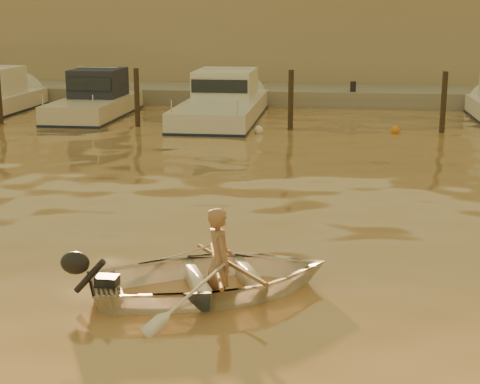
# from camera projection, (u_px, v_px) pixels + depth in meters

# --- Properties ---
(ground_plane) EXTENTS (160.00, 160.00, 0.00)m
(ground_plane) POSITION_uv_depth(u_px,v_px,m) (248.00, 267.00, 11.55)
(ground_plane) COLOR olive
(ground_plane) RESTS_ON ground
(dinghy) EXTENTS (4.13, 3.61, 0.71)m
(dinghy) POSITION_uv_depth(u_px,v_px,m) (213.00, 277.00, 10.40)
(dinghy) COLOR white
(dinghy) RESTS_ON ground_plane
(person) EXTENTS (0.56, 0.67, 1.55)m
(person) POSITION_uv_depth(u_px,v_px,m) (220.00, 261.00, 10.37)
(person) COLOR #94684A
(person) RESTS_ON dinghy
(outboard_motor) EXTENTS (0.98, 0.72, 0.70)m
(outboard_motor) POSITION_uv_depth(u_px,v_px,m) (106.00, 285.00, 10.00)
(outboard_motor) COLOR black
(outboard_motor) RESTS_ON dinghy
(oar_port) EXTENTS (1.26, 1.75, 0.13)m
(oar_port) POSITION_uv_depth(u_px,v_px,m) (230.00, 264.00, 10.43)
(oar_port) COLOR brown
(oar_port) RESTS_ON dinghy
(oar_starboard) EXTENTS (0.54, 2.06, 0.13)m
(oar_starboard) POSITION_uv_depth(u_px,v_px,m) (216.00, 265.00, 10.37)
(oar_starboard) COLOR brown
(oar_starboard) RESTS_ON dinghy
(moored_boat_1) EXTENTS (2.22, 6.62, 1.75)m
(moored_boat_1) POSITION_uv_depth(u_px,v_px,m) (94.00, 100.00, 27.77)
(moored_boat_1) COLOR beige
(moored_boat_1) RESTS_ON ground_plane
(moored_boat_2) EXTENTS (2.67, 8.82, 1.75)m
(moored_boat_2) POSITION_uv_depth(u_px,v_px,m) (223.00, 102.00, 27.15)
(moored_boat_2) COLOR silver
(moored_boat_2) RESTS_ON ground_plane
(piling_1) EXTENTS (0.18, 0.18, 2.20)m
(piling_1) POSITION_uv_depth(u_px,v_px,m) (137.00, 101.00, 25.30)
(piling_1) COLOR #2D2319
(piling_1) RESTS_ON ground_plane
(piling_2) EXTENTS (0.18, 0.18, 2.20)m
(piling_2) POSITION_uv_depth(u_px,v_px,m) (291.00, 103.00, 24.64)
(piling_2) COLOR #2D2319
(piling_2) RESTS_ON ground_plane
(piling_3) EXTENTS (0.18, 0.18, 2.20)m
(piling_3) POSITION_uv_depth(u_px,v_px,m) (443.00, 105.00, 24.02)
(piling_3) COLOR #2D2319
(piling_3) RESTS_ON ground_plane
(fender_b) EXTENTS (0.30, 0.30, 0.30)m
(fender_b) POSITION_uv_depth(u_px,v_px,m) (94.00, 125.00, 25.27)
(fender_b) COLOR #ED411B
(fender_b) RESTS_ON ground_plane
(fender_c) EXTENTS (0.30, 0.30, 0.30)m
(fender_c) POSITION_uv_depth(u_px,v_px,m) (259.00, 130.00, 24.08)
(fender_c) COLOR silver
(fender_c) RESTS_ON ground_plane
(fender_d) EXTENTS (0.30, 0.30, 0.30)m
(fender_d) POSITION_uv_depth(u_px,v_px,m) (395.00, 130.00, 24.08)
(fender_d) COLOR orange
(fender_d) RESTS_ON ground_plane
(quay) EXTENTS (52.00, 4.00, 1.00)m
(quay) POSITION_uv_depth(u_px,v_px,m) (306.00, 99.00, 32.21)
(quay) COLOR gray
(quay) RESTS_ON ground_plane
(waterfront_building) EXTENTS (46.00, 7.00, 4.80)m
(waterfront_building) POSITION_uv_depth(u_px,v_px,m) (311.00, 41.00, 36.96)
(waterfront_building) COLOR #9E8466
(waterfront_building) RESTS_ON quay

